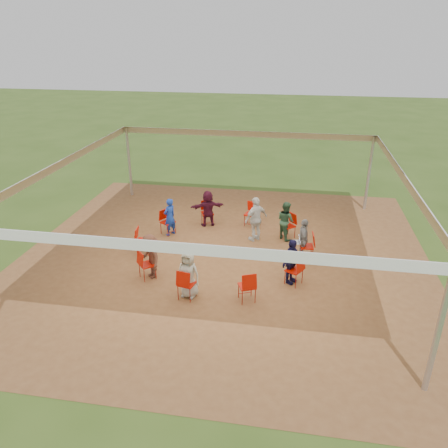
% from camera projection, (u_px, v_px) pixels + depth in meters
% --- Properties ---
extents(ground, '(80.00, 80.00, 0.00)m').
position_uv_depth(ground, '(224.00, 256.00, 14.17)').
color(ground, '#344F18').
rests_on(ground, ground).
extents(dirt_patch, '(13.00, 13.00, 0.00)m').
position_uv_depth(dirt_patch, '(224.00, 256.00, 14.17)').
color(dirt_patch, brown).
rests_on(dirt_patch, ground).
extents(tent, '(10.33, 10.33, 3.00)m').
position_uv_depth(tent, '(224.00, 187.00, 13.21)').
color(tent, '#B2B2B7').
rests_on(tent, ground).
extents(chair_0, '(0.48, 0.46, 0.90)m').
position_uv_depth(chair_0, '(307.00, 246.00, 13.80)').
color(chair_0, '#BF1001').
rests_on(chair_0, ground).
extents(chair_1, '(0.61, 0.61, 0.90)m').
position_uv_depth(chair_1, '(288.00, 226.00, 15.25)').
color(chair_1, '#BF1001').
rests_on(chair_1, ground).
extents(chair_2, '(0.51, 0.52, 0.90)m').
position_uv_depth(chair_2, '(251.00, 214.00, 16.21)').
color(chair_2, '#BF1001').
rests_on(chair_2, ground).
extents(chair_3, '(0.56, 0.57, 0.90)m').
position_uv_depth(chair_3, '(207.00, 213.00, 16.33)').
color(chair_3, '#BF1001').
rests_on(chair_3, ground).
extents(chair_4, '(0.59, 0.59, 0.90)m').
position_uv_depth(chair_4, '(168.00, 222.00, 15.55)').
color(chair_4, '#BF1001').
rests_on(chair_4, ground).
extents(chair_5, '(0.48, 0.46, 0.90)m').
position_uv_depth(chair_5, '(143.00, 241.00, 14.17)').
color(chair_5, '#BF1001').
rests_on(chair_5, ground).
extents(chair_6, '(0.61, 0.61, 0.90)m').
position_uv_depth(chair_6, '(147.00, 265.00, 12.73)').
color(chair_6, '#BF1001').
rests_on(chair_6, ground).
extents(chair_7, '(0.51, 0.52, 0.90)m').
position_uv_depth(chair_7, '(187.00, 284.00, 11.76)').
color(chair_7, '#BF1001').
rests_on(chair_7, ground).
extents(chair_8, '(0.56, 0.57, 0.90)m').
position_uv_depth(chair_8, '(247.00, 286.00, 11.65)').
color(chair_8, '#BF1001').
rests_on(chair_8, ground).
extents(chair_9, '(0.59, 0.59, 0.90)m').
position_uv_depth(chair_9, '(294.00, 270.00, 12.43)').
color(chair_9, '#BF1001').
rests_on(chair_9, ground).
extents(person_seated_0, '(0.48, 0.83, 1.37)m').
position_uv_depth(person_seated_0, '(303.00, 239.00, 13.71)').
color(person_seated_0, gray).
rests_on(person_seated_0, ground).
extents(person_seated_1, '(0.72, 0.75, 1.37)m').
position_uv_depth(person_seated_1, '(286.00, 220.00, 15.09)').
color(person_seated_1, '#2D5337').
rests_on(person_seated_1, ground).
extents(person_seated_2, '(1.35, 0.93, 1.37)m').
position_uv_depth(person_seated_2, '(208.00, 208.00, 16.12)').
color(person_seated_2, '#451125').
rests_on(person_seated_2, ground).
extents(person_seated_3, '(0.54, 0.59, 1.37)m').
position_uv_depth(person_seated_3, '(170.00, 217.00, 15.38)').
color(person_seated_3, '#15359D').
rests_on(person_seated_3, ground).
extents(person_seated_4, '(0.91, 0.95, 1.37)m').
position_uv_depth(person_seated_4, '(150.00, 256.00, 12.69)').
color(person_seated_4, '#522E20').
rests_on(person_seated_4, ground).
extents(person_seated_5, '(0.73, 0.51, 1.37)m').
position_uv_depth(person_seated_5, '(188.00, 274.00, 11.77)').
color(person_seated_5, '#AEAC99').
rests_on(person_seated_5, ground).
extents(person_seated_6, '(0.76, 0.90, 1.37)m').
position_uv_depth(person_seated_6, '(291.00, 262.00, 12.40)').
color(person_seated_6, '#16143B').
rests_on(person_seated_6, ground).
extents(standing_person, '(0.99, 0.99, 1.58)m').
position_uv_depth(standing_person, '(256.00, 219.00, 14.93)').
color(standing_person, silver).
rests_on(standing_person, ground).
extents(cable_coil, '(0.41, 0.41, 0.03)m').
position_uv_depth(cable_coil, '(225.00, 255.00, 14.20)').
color(cable_coil, black).
rests_on(cable_coil, ground).
extents(laptop, '(0.29, 0.35, 0.23)m').
position_uv_depth(laptop, '(298.00, 241.00, 13.74)').
color(laptop, '#B7B7BC').
rests_on(laptop, ground).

